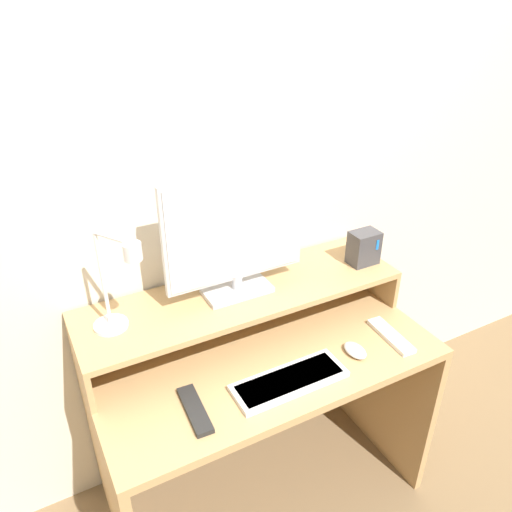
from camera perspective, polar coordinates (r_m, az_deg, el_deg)
name	(u,v)px	position (r m, az deg, el deg)	size (l,w,h in m)	color
wall_back	(215,174)	(1.75, -4.68, 9.33)	(6.00, 0.05, 2.50)	beige
desk	(262,395)	(1.89, 0.68, -15.64)	(1.16, 0.62, 0.73)	tan
monitor_shelf	(243,297)	(1.77, -1.52, -4.69)	(1.16, 0.33, 0.16)	tan
monitor	(236,235)	(1.64, -2.33, 2.44)	(0.50, 0.12, 0.43)	#BCBCC1
desk_lamp	(118,287)	(1.52, -15.50, -3.45)	(0.15, 0.19, 0.34)	silver
router_dock	(364,248)	(1.93, 12.21, 0.94)	(0.11, 0.08, 0.13)	#3D3D42
keyboard	(290,380)	(1.62, 3.93, -13.98)	(0.37, 0.13, 0.02)	white
mouse	(355,350)	(1.75, 11.27, -10.53)	(0.06, 0.10, 0.03)	silver
remote_control	(195,410)	(1.55, -7.00, -17.05)	(0.06, 0.20, 0.02)	black
remote_secondary	(391,336)	(1.85, 15.16, -8.80)	(0.07, 0.21, 0.02)	white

